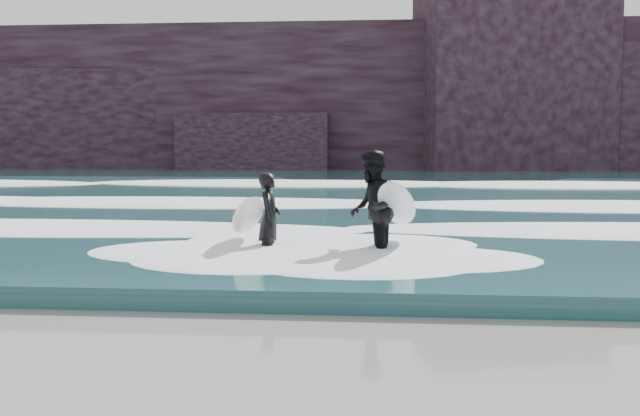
# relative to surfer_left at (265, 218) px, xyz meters

# --- Properties ---
(ground) EXTENTS (120.00, 120.00, 0.00)m
(ground) POSITION_rel_surfer_left_xyz_m (1.54, -6.68, -0.81)
(ground) COLOR #8A604C
(ground) RESTS_ON ground
(sea) EXTENTS (90.00, 52.00, 0.30)m
(sea) POSITION_rel_surfer_left_xyz_m (1.54, 22.32, -0.66)
(sea) COLOR #1E4B4F
(sea) RESTS_ON ground
(headland) EXTENTS (70.00, 9.00, 10.00)m
(headland) POSITION_rel_surfer_left_xyz_m (1.54, 39.32, 4.19)
(headland) COLOR black
(headland) RESTS_ON ground
(foam_near) EXTENTS (60.00, 3.20, 0.20)m
(foam_near) POSITION_rel_surfer_left_xyz_m (1.54, 2.32, -0.41)
(foam_near) COLOR white
(foam_near) RESTS_ON sea
(foam_mid) EXTENTS (60.00, 4.00, 0.24)m
(foam_mid) POSITION_rel_surfer_left_xyz_m (1.54, 9.32, -0.39)
(foam_mid) COLOR white
(foam_mid) RESTS_ON sea
(foam_far) EXTENTS (60.00, 4.80, 0.30)m
(foam_far) POSITION_rel_surfer_left_xyz_m (1.54, 18.32, -0.36)
(foam_far) COLOR white
(foam_far) RESTS_ON sea
(surfer_left) EXTENTS (1.15, 1.81, 1.60)m
(surfer_left) POSITION_rel_surfer_left_xyz_m (0.00, 0.00, 0.00)
(surfer_left) COLOR black
(surfer_left) RESTS_ON ground
(surfer_right) EXTENTS (1.23, 2.21, 1.99)m
(surfer_right) POSITION_rel_surfer_left_xyz_m (1.91, -0.21, 0.20)
(surfer_right) COLOR black
(surfer_right) RESTS_ON ground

